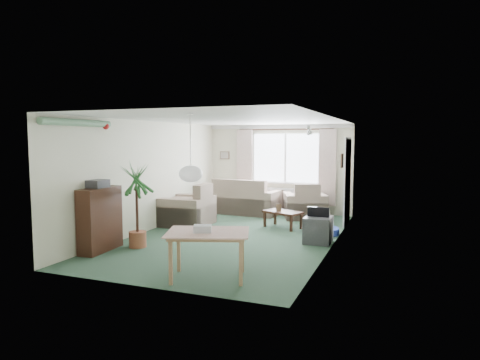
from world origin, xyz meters
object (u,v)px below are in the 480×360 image
(sofa, at_px, (245,196))
(tv_cube, at_px, (318,230))
(bookshelf, at_px, (100,219))
(armchair_corner, at_px, (305,200))
(dining_table, at_px, (208,256))
(coffee_table, at_px, (283,219))
(houseplant, at_px, (137,205))
(pet_bed, at_px, (323,231))
(armchair_left, at_px, (187,204))

(sofa, distance_m, tv_cube, 3.64)
(bookshelf, bearing_deg, armchair_corner, 55.66)
(dining_table, bearing_deg, coffee_table, 89.09)
(houseplant, bearing_deg, bookshelf, -135.59)
(sofa, bearing_deg, armchair_corner, 179.91)
(pet_bed, bearing_deg, armchair_corner, 114.27)
(dining_table, distance_m, pet_bed, 3.67)
(pet_bed, bearing_deg, bookshelf, -141.08)
(coffee_table, xyz_separation_m, pet_bed, (0.96, -0.31, -0.12))
(armchair_corner, height_order, houseplant, houseplant)
(armchair_corner, relative_size, houseplant, 0.64)
(sofa, xyz_separation_m, coffee_table, (1.48, -1.53, -0.28))
(armchair_left, relative_size, pet_bed, 1.60)
(coffee_table, relative_size, dining_table, 0.80)
(armchair_corner, bearing_deg, bookshelf, 37.85)
(armchair_left, height_order, bookshelf, bookshelf)
(sofa, relative_size, dining_table, 1.78)
(bookshelf, xyz_separation_m, houseplant, (0.47, 0.46, 0.22))
(dining_table, xyz_separation_m, pet_bed, (1.02, 3.51, -0.26))
(armchair_left, height_order, tv_cube, armchair_left)
(sofa, xyz_separation_m, armchair_corner, (1.67, -0.13, -0.02))
(houseplant, bearing_deg, coffee_table, 52.37)
(sofa, distance_m, bookshelf, 4.77)
(armchair_corner, height_order, coffee_table, armchair_corner)
(sofa, height_order, tv_cube, sofa)
(houseplant, relative_size, tv_cube, 2.85)
(houseplant, relative_size, dining_table, 1.49)
(coffee_table, relative_size, tv_cube, 1.53)
(armchair_left, xyz_separation_m, tv_cube, (3.20, -0.63, -0.23))
(bookshelf, bearing_deg, pet_bed, 35.54)
(armchair_left, relative_size, coffee_table, 1.28)
(houseplant, relative_size, pet_bed, 2.33)
(coffee_table, bearing_deg, houseplant, -127.63)
(armchair_left, relative_size, bookshelf, 0.95)
(sofa, relative_size, armchair_left, 1.74)
(armchair_left, height_order, pet_bed, armchair_left)
(armchair_left, xyz_separation_m, bookshelf, (-0.34, -2.65, 0.08))
(pet_bed, bearing_deg, houseplant, -142.02)
(armchair_left, relative_size, tv_cube, 1.95)
(dining_table, bearing_deg, sofa, 104.87)
(houseplant, bearing_deg, tv_cube, 26.87)
(armchair_left, distance_m, tv_cube, 3.27)
(armchair_corner, bearing_deg, armchair_left, 17.14)
(coffee_table, bearing_deg, armchair_corner, 82.21)
(tv_cube, bearing_deg, dining_table, -111.90)
(armchair_left, relative_size, dining_table, 1.02)
(coffee_table, height_order, tv_cube, tv_cube)
(bookshelf, height_order, tv_cube, bookshelf)
(sofa, bearing_deg, dining_table, 109.08)
(pet_bed, bearing_deg, coffee_table, 162.18)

